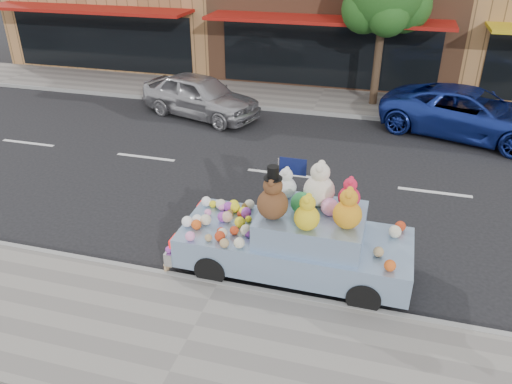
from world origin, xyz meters
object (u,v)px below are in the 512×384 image
(street_tree, at_px, (385,1))
(car_blue, at_px, (470,113))
(art_car, at_px, (296,236))
(car_silver, at_px, (200,96))

(street_tree, bearing_deg, car_blue, -36.29)
(car_blue, relative_size, art_car, 1.19)
(car_blue, bearing_deg, car_silver, 111.36)
(street_tree, height_order, art_car, street_tree)
(car_silver, distance_m, car_blue, 8.83)
(street_tree, relative_size, car_silver, 1.21)
(street_tree, height_order, car_blue, street_tree)
(art_car, bearing_deg, car_silver, 122.79)
(street_tree, bearing_deg, art_car, -94.15)
(car_blue, xyz_separation_m, art_car, (-3.82, -8.44, 0.06))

